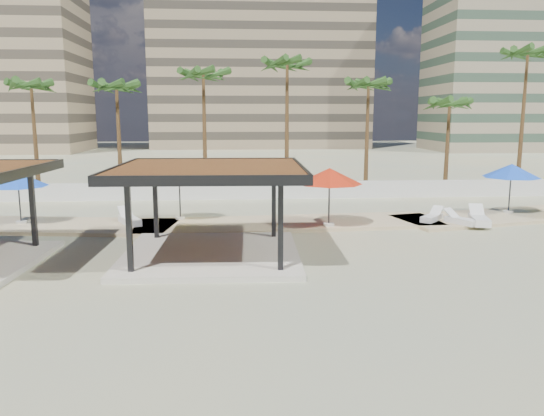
# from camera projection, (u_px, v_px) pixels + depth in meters

# --- Properties ---
(ground) EXTENTS (200.00, 200.00, 0.00)m
(ground) POSITION_uv_depth(u_px,v_px,m) (257.00, 261.00, 21.10)
(ground) COLOR tan
(ground) RESTS_ON ground
(promenade) EXTENTS (44.45, 7.97, 0.24)m
(promenade) POSITION_uv_depth(u_px,v_px,m) (288.00, 221.00, 28.76)
(promenade) COLOR #C6B284
(promenade) RESTS_ON ground
(boundary_wall) EXTENTS (56.00, 0.30, 1.20)m
(boundary_wall) POSITION_uv_depth(u_px,v_px,m) (247.00, 191.00, 36.71)
(boundary_wall) COLOR silver
(boundary_wall) RESTS_ON ground
(building_mid) EXTENTS (38.00, 16.00, 30.40)m
(building_mid) POSITION_uv_depth(u_px,v_px,m) (260.00, 68.00, 95.56)
(building_mid) COLOR #847259
(building_mid) RESTS_ON ground
(building_east) EXTENTS (32.00, 15.00, 36.40)m
(building_east) POSITION_uv_depth(u_px,v_px,m) (533.00, 44.00, 86.37)
(building_east) COLOR gray
(building_east) RESTS_ON ground
(pavilion_central) EXTENTS (7.66, 7.66, 3.78)m
(pavilion_central) POSITION_uv_depth(u_px,v_px,m) (210.00, 203.00, 21.43)
(pavilion_central) COLOR beige
(pavilion_central) RESTS_ON ground
(umbrella_a) EXTENTS (3.91, 3.91, 2.66)m
(umbrella_a) POSITION_uv_depth(u_px,v_px,m) (18.00, 180.00, 27.28)
(umbrella_a) COLOR beige
(umbrella_a) RESTS_ON promenade
(umbrella_b) EXTENTS (3.12, 3.12, 2.71)m
(umbrella_b) POSITION_uv_depth(u_px,v_px,m) (179.00, 176.00, 28.44)
(umbrella_b) COLOR beige
(umbrella_b) RESTS_ON promenade
(umbrella_c) EXTENTS (3.83, 3.83, 2.96)m
(umbrella_c) POSITION_uv_depth(u_px,v_px,m) (330.00, 176.00, 26.60)
(umbrella_c) COLOR beige
(umbrella_c) RESTS_ON promenade
(umbrella_d) EXTENTS (3.60, 3.60, 2.84)m
(umbrella_d) POSITION_uv_depth(u_px,v_px,m) (511.00, 171.00, 30.22)
(umbrella_d) COLOR beige
(umbrella_d) RESTS_ON promenade
(lounger_a) EXTENTS (1.57, 2.22, 0.81)m
(lounger_a) POSITION_uv_depth(u_px,v_px,m) (129.00, 220.00, 27.54)
(lounger_a) COLOR silver
(lounger_a) RESTS_ON promenade
(lounger_b) EXTENTS (1.28, 2.42, 0.87)m
(lounger_b) POSITION_uv_depth(u_px,v_px,m) (479.00, 219.00, 27.62)
(lounger_b) COLOR silver
(lounger_b) RESTS_ON promenade
(lounger_c) EXTENTS (1.41, 1.94, 0.71)m
(lounger_c) POSITION_uv_depth(u_px,v_px,m) (461.00, 220.00, 27.54)
(lounger_c) COLOR silver
(lounger_c) RESTS_ON promenade
(lounger_d) EXTENTS (1.68, 1.78, 0.70)m
(lounger_d) POSITION_uv_depth(u_px,v_px,m) (432.00, 217.00, 28.36)
(lounger_d) COLOR silver
(lounger_d) RESTS_ON promenade
(palm_b) EXTENTS (3.00, 3.00, 8.65)m
(palm_b) POSITION_uv_depth(u_px,v_px,m) (31.00, 90.00, 37.11)
(palm_b) COLOR brown
(palm_b) RESTS_ON ground
(palm_c) EXTENTS (3.00, 3.00, 8.55)m
(palm_c) POSITION_uv_depth(u_px,v_px,m) (117.00, 91.00, 36.96)
(palm_c) COLOR brown
(palm_c) RESTS_ON ground
(palm_d) EXTENTS (3.00, 3.00, 9.45)m
(palm_d) POSITION_uv_depth(u_px,v_px,m) (203.00, 80.00, 38.03)
(palm_d) COLOR brown
(palm_d) RESTS_ON ground
(palm_e) EXTENTS (3.00, 3.00, 10.15)m
(palm_e) POSITION_uv_depth(u_px,v_px,m) (287.00, 70.00, 37.85)
(palm_e) COLOR brown
(palm_e) RESTS_ON ground
(palm_f) EXTENTS (3.00, 3.00, 8.80)m
(palm_f) POSITION_uv_depth(u_px,v_px,m) (368.00, 89.00, 38.69)
(palm_f) COLOR brown
(palm_f) RESTS_ON ground
(palm_g) EXTENTS (3.00, 3.00, 7.43)m
(palm_g) POSITION_uv_depth(u_px,v_px,m) (449.00, 107.00, 38.95)
(palm_g) COLOR brown
(palm_g) RESTS_ON ground
(palm_h) EXTENTS (3.00, 3.00, 11.14)m
(palm_h) POSITION_uv_depth(u_px,v_px,m) (527.00, 59.00, 39.36)
(palm_h) COLOR brown
(palm_h) RESTS_ON ground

